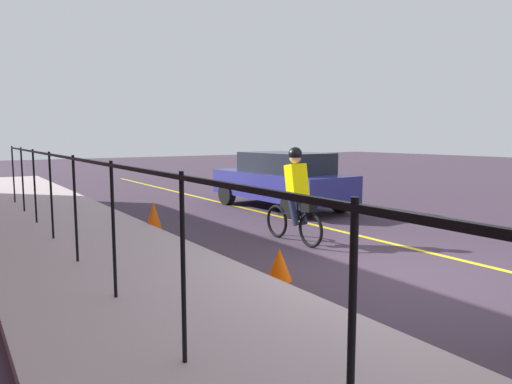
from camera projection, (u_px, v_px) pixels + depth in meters
ground_plane at (400, 277)px, 6.77m from camera, size 80.00×80.00×0.00m
lane_line_centre at (465, 261)px, 7.64m from camera, size 36.00×0.12×0.01m
sidewalk at (183, 324)px, 4.90m from camera, size 40.00×3.20×0.15m
iron_fence at (112, 197)px, 5.36m from camera, size 19.11×0.04×1.60m
cyclist_lead at (296, 196)px, 8.85m from camera, size 1.71×0.36×1.83m
patrol_sedan at (282, 179)px, 13.11m from camera, size 4.47×2.06×1.58m
traffic_cone_near at (154, 216)px, 10.12m from camera, size 0.36×0.36×0.63m
traffic_cone_far at (279, 264)px, 6.60m from camera, size 0.36×0.36×0.46m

